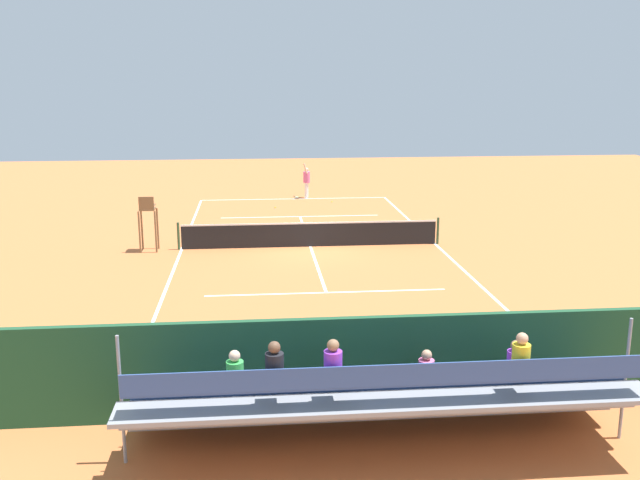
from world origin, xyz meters
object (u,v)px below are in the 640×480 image
at_px(bleacher_stand, 382,398).
at_px(tennis_ball_far, 332,202).
at_px(tennis_player, 307,180).
at_px(courtside_bench, 517,365).
at_px(equipment_bag, 420,388).
at_px(tennis_net, 310,234).
at_px(tennis_ball_near, 275,207).
at_px(tennis_racket, 297,197).
at_px(umpire_chair, 148,217).

xyz_separation_m(bleacher_stand, tennis_ball_far, (-1.91, -25.12, -0.92)).
bearing_deg(tennis_player, bleacher_stand, 88.55).
bearing_deg(tennis_ball_far, courtside_bench, 93.49).
xyz_separation_m(courtside_bench, tennis_player, (2.64, -24.46, 0.46)).
relative_size(courtside_bench, equipment_bag, 2.00).
xyz_separation_m(tennis_net, tennis_ball_near, (1.11, -8.41, -0.47)).
distance_m(equipment_bag, tennis_ball_far, 23.17).
bearing_deg(tennis_racket, tennis_ball_near, 67.00).
relative_size(equipment_bag, tennis_ball_near, 13.64).
xyz_separation_m(bleacher_stand, tennis_racket, (-0.15, -26.81, -0.94)).
height_order(tennis_player, tennis_ball_near, tennis_player).
relative_size(tennis_player, tennis_ball_far, 29.18).
bearing_deg(courtside_bench, tennis_player, -83.83).
distance_m(umpire_chair, equipment_bag, 15.24).
bearing_deg(bleacher_stand, courtside_bench, -147.78).
height_order(tennis_racket, tennis_ball_far, tennis_ball_far).
bearing_deg(equipment_bag, tennis_ball_near, -83.93).
bearing_deg(bleacher_stand, umpire_chair, -67.74).
xyz_separation_m(equipment_bag, tennis_racket, (1.03, -24.85, -0.16)).
distance_m(equipment_bag, tennis_player, 24.60).
bearing_deg(equipment_bag, tennis_player, -88.83).
bearing_deg(tennis_ball_near, umpire_chair, 59.19).
distance_m(bleacher_stand, tennis_player, 26.56).
relative_size(courtside_bench, tennis_ball_near, 27.27).
distance_m(tennis_net, equipment_bag, 13.46).
distance_m(courtside_bench, tennis_player, 24.60).
relative_size(umpire_chair, equipment_bag, 2.38).
bearing_deg(courtside_bench, tennis_ball_near, -78.38).
bearing_deg(equipment_bag, tennis_ball_far, -91.82).
xyz_separation_m(tennis_player, tennis_ball_near, (1.82, 2.78, -0.98)).
bearing_deg(tennis_ball_near, bleacher_stand, 92.75).
bearing_deg(tennis_net, tennis_ball_far, -101.27).
relative_size(courtside_bench, tennis_ball_far, 27.27).
xyz_separation_m(equipment_bag, tennis_ball_near, (2.32, -21.81, -0.15)).
bearing_deg(tennis_player, tennis_ball_far, 130.89).
distance_m(tennis_player, tennis_ball_far, 2.13).
xyz_separation_m(tennis_player, tennis_ball_far, (-1.24, 1.43, -0.98)).
height_order(equipment_bag, tennis_racket, equipment_bag).
relative_size(equipment_bag, tennis_racket, 1.55).
bearing_deg(equipment_bag, bleacher_stand, 59.07).
xyz_separation_m(umpire_chair, tennis_player, (-6.91, -11.32, -0.30)).
height_order(bleacher_stand, courtside_bench, bleacher_stand).
height_order(tennis_racket, tennis_ball_near, tennis_ball_near).
relative_size(tennis_net, courtside_bench, 5.72).
bearing_deg(tennis_ball_far, umpire_chair, 50.52).
xyz_separation_m(tennis_net, tennis_ball_far, (-1.95, -9.76, -0.47)).
xyz_separation_m(umpire_chair, tennis_racket, (-6.38, -11.58, -1.30)).
height_order(tennis_net, tennis_ball_far, tennis_net).
relative_size(bleacher_stand, courtside_bench, 5.03).
relative_size(tennis_ball_near, tennis_ball_far, 1.00).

